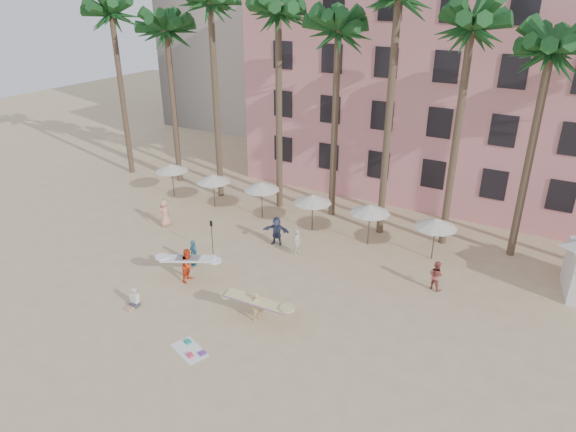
{
  "coord_description": "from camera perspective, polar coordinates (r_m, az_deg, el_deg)",
  "views": [
    {
      "loc": [
        12.93,
        -15.03,
        14.98
      ],
      "look_at": [
        0.87,
        6.0,
        4.0
      ],
      "focal_mm": 32.0,
      "sensor_mm": 36.0,
      "label": 1
    }
  ],
  "objects": [
    {
      "name": "carrier_yellow",
      "position": [
        25.12,
        -3.47,
        -9.76
      ],
      "size": [
        3.23,
        1.2,
        1.55
      ],
      "color": "#D5B378",
      "rests_on": "ground"
    },
    {
      "name": "seated_man",
      "position": [
        27.47,
        -16.75,
        -9.01
      ],
      "size": [
        0.43,
        0.75,
        0.97
      ],
      "color": "#3F3F4C",
      "rests_on": "ground"
    },
    {
      "name": "beach_towel",
      "position": [
        24.13,
        -10.75,
        -14.41
      ],
      "size": [
        2.04,
        1.56,
        0.14
      ],
      "color": "white",
      "rests_on": "ground"
    },
    {
      "name": "paddle",
      "position": [
        30.97,
        -8.47,
        -1.9
      ],
      "size": [
        0.18,
        0.04,
        2.23
      ],
      "color": "black",
      "rests_on": "ground"
    },
    {
      "name": "pink_hotel",
      "position": [
        42.04,
        21.89,
        13.12
      ],
      "size": [
        35.0,
        14.0,
        16.0
      ],
      "primitive_type": "cube",
      "color": "pink",
      "rests_on": "ground"
    },
    {
      "name": "beachgoers",
      "position": [
        31.38,
        -2.56,
        -2.34
      ],
      "size": [
        18.85,
        5.54,
        1.9
      ],
      "color": "beige",
      "rests_on": "ground"
    },
    {
      "name": "carrier_white",
      "position": [
        28.67,
        -10.99,
        -5.26
      ],
      "size": [
        3.05,
        1.8,
        1.92
      ],
      "color": "#F44519",
      "rests_on": "ground"
    },
    {
      "name": "palm_row",
      "position": [
        32.56,
        7.84,
        20.62
      ],
      "size": [
        44.4,
        5.4,
        16.3
      ],
      "color": "brown",
      "rests_on": "ground"
    },
    {
      "name": "umbrella_row",
      "position": [
        34.23,
        -0.21,
        2.68
      ],
      "size": [
        22.5,
        2.7,
        2.73
      ],
      "color": "#332B23",
      "rests_on": "ground"
    },
    {
      "name": "ground",
      "position": [
        24.84,
        -8.89,
        -13.05
      ],
      "size": [
        120.0,
        120.0,
        0.0
      ],
      "primitive_type": "plane",
      "color": "#D1B789",
      "rests_on": "ground"
    }
  ]
}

